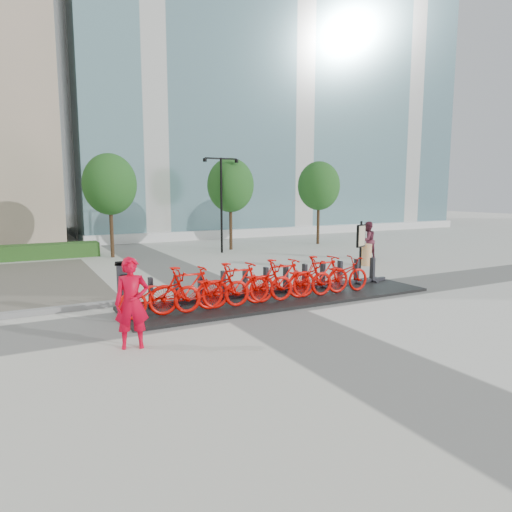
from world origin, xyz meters
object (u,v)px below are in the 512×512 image
construction_barrel (366,255)px  map_sign (361,238)px  bike_0 (160,294)px  pedestrian (368,240)px  worker_red (132,303)px  kiosk (125,289)px

construction_barrel → map_sign: bearing=-140.8°
bike_0 → map_sign: (9.40, 3.24, 0.72)m
pedestrian → map_sign: map_sign is taller
worker_red → construction_barrel: worker_red is taller
bike_0 → kiosk: size_ratio=1.48×
kiosk → worker_red: 2.33m
bike_0 → kiosk: bearing=60.4°
pedestrian → bike_0: bearing=22.0°
construction_barrel → map_sign: size_ratio=0.47×
worker_red → pedestrian: bearing=44.1°
kiosk → pedestrian: pedestrian is taller
kiosk → map_sign: map_sign is taller
kiosk → construction_barrel: bearing=26.1°
bike_0 → map_sign: map_sign is taller
kiosk → map_sign: 10.57m
construction_barrel → kiosk: bearing=-161.9°
kiosk → map_sign: (10.18, 2.80, 0.58)m
construction_barrel → pedestrian: bearing=46.7°
pedestrian → map_sign: 3.45m
pedestrian → map_sign: bearing=40.3°
bike_0 → worker_red: (-1.13, -1.85, 0.32)m
bike_0 → pedestrian: size_ratio=1.17×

